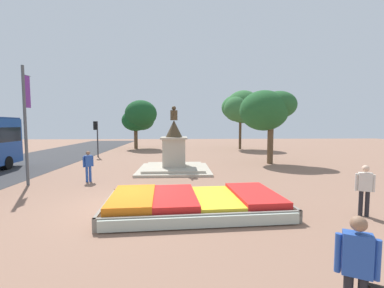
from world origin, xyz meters
name	(u,v)px	position (x,y,z in m)	size (l,w,h in m)	color
ground_plane	(129,206)	(0.00, 0.00, 0.00)	(89.73, 89.73, 0.00)	#8C6651
flower_planter	(194,203)	(2.39, -0.62, 0.27)	(6.40, 3.77, 0.62)	#38281C
statue_monument	(174,156)	(1.51, 7.34, 0.94)	(4.62, 4.62, 4.24)	#B2A893
traffic_light_far_corner	(96,132)	(-5.90, 14.84, 2.35)	(0.41, 0.29, 3.34)	#2D2D33
banner_pole	(26,123)	(-5.68, 3.53, 3.10)	(0.17, 0.56, 5.89)	#4C5156
pedestrian_with_handbag	(358,267)	(4.46, -6.04, 0.98)	(0.67, 0.46, 1.73)	black
pedestrian_near_planter	(88,164)	(-2.94, 4.19, 0.95)	(0.43, 0.43, 1.65)	#264CA5
pedestrian_crossing_plaza	(365,187)	(7.98, -1.44, 0.98)	(0.52, 0.37, 1.70)	black
park_tree_far_left	(140,118)	(-3.11, 22.82, 3.91)	(4.38, 5.04, 6.00)	brown
park_tree_behind_statue	(240,108)	(9.33, 21.99, 5.13)	(4.69, 5.19, 7.21)	#4C3823
park_tree_far_right	(268,109)	(8.72, 10.25, 4.21)	(4.37, 3.59, 5.67)	brown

